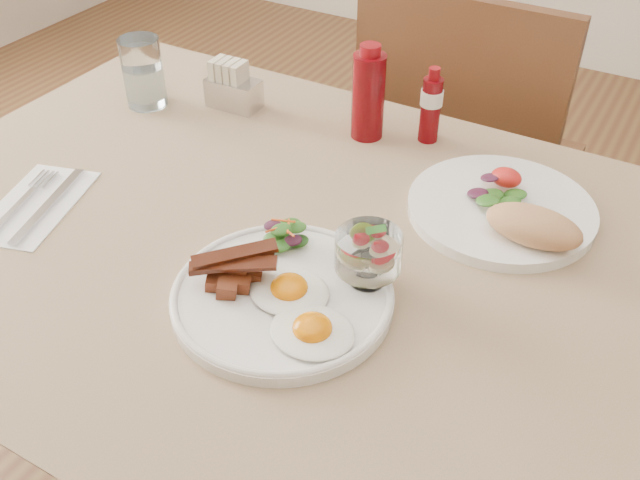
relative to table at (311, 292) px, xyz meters
The scene contains 13 objects.
table is the anchor object (origin of this frame).
chair_far 0.68m from the table, 90.00° to the left, with size 0.42×0.42×0.93m.
main_plate 0.15m from the table, 77.18° to the right, with size 0.28×0.28×0.02m, color white.
fried_eggs 0.19m from the table, 64.34° to the right, with size 0.16×0.14×0.03m.
bacon_potato_pile 0.19m from the table, 104.07° to the right, with size 0.11×0.09×0.05m.
side_salad 0.13m from the table, 122.14° to the right, with size 0.06×0.06×0.03m.
fruit_cup 0.19m from the table, 21.75° to the right, with size 0.08×0.08×0.08m.
second_plate 0.31m from the table, 40.86° to the left, with size 0.27×0.27×0.07m.
ketchup_bottle 0.36m from the table, 102.81° to the left, with size 0.06×0.06×0.16m.
hot_sauce_bottle 0.38m from the table, 85.62° to the left, with size 0.04×0.04×0.13m.
sugar_caddy 0.45m from the table, 139.45° to the left, with size 0.10×0.06×0.09m.
water_glass 0.54m from the table, 155.96° to the left, with size 0.07×0.07×0.12m.
napkin_cutlery 0.43m from the table, 163.00° to the right, with size 0.17×0.23×0.01m.
Camera 1 is at (0.39, -0.66, 1.37)m, focal length 40.00 mm.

